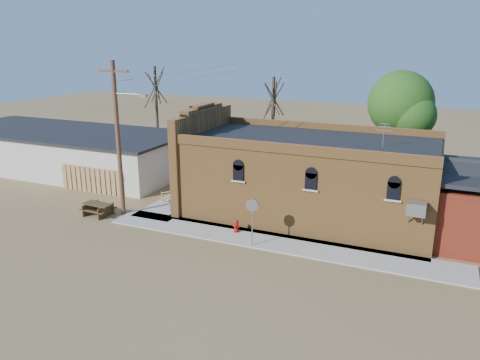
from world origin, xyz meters
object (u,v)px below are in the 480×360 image
at_px(utility_pole, 119,136).
at_px(brick_bar, 304,177).
at_px(fire_hydrant, 236,226).
at_px(picnic_table, 98,208).
at_px(stop_sign, 252,210).
at_px(trash_barrel, 174,206).

bearing_deg(utility_pole, brick_bar, 23.69).
height_order(brick_bar, utility_pole, utility_pole).
relative_size(fire_hydrant, picnic_table, 0.38).
bearing_deg(fire_hydrant, brick_bar, 84.03).
relative_size(brick_bar, utility_pole, 1.82).
distance_m(brick_bar, stop_sign, 5.60).
relative_size(utility_pole, stop_sign, 3.63).
bearing_deg(utility_pole, fire_hydrant, 0.51).
distance_m(trash_barrel, picnic_table, 4.48).
bearing_deg(utility_pole, stop_sign, -7.80).
distance_m(utility_pole, fire_hydrant, 8.53).
xyz_separation_m(fire_hydrant, trash_barrel, (-4.77, 1.40, 0.03)).
bearing_deg(trash_barrel, picnic_table, -151.12).
bearing_deg(picnic_table, brick_bar, 26.79).
distance_m(brick_bar, fire_hydrant, 5.25).
bearing_deg(fire_hydrant, trash_barrel, -172.16).
relative_size(fire_hydrant, stop_sign, 0.28).
relative_size(stop_sign, trash_barrel, 3.38).
distance_m(fire_hydrant, stop_sign, 2.47).
relative_size(utility_pole, fire_hydrant, 13.04).
height_order(brick_bar, picnic_table, brick_bar).
bearing_deg(picnic_table, utility_pole, 29.96).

